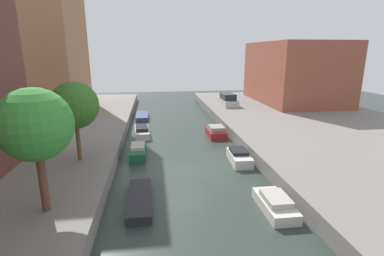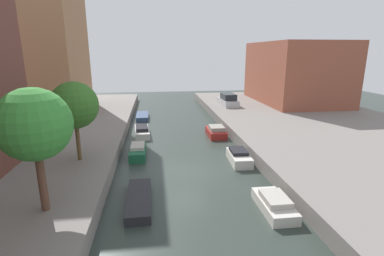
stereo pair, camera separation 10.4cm
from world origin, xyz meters
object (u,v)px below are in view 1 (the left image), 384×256
at_px(moored_boat_right_2, 275,204).
at_px(moored_boat_right_4, 216,132).
at_px(street_tree_2, 75,106).
at_px(apartment_tower_far, 32,23).
at_px(moored_boat_left_3, 138,151).
at_px(low_block_right, 294,72).
at_px(parked_car, 227,100).
at_px(moored_boat_right_3, 239,157).
at_px(moored_boat_left_4, 142,131).
at_px(moored_boat_left_5, 142,116).
at_px(street_tree_1, 35,125).
at_px(moored_boat_left_2, 140,200).

distance_m(moored_boat_right_2, moored_boat_right_4, 13.91).
bearing_deg(street_tree_2, apartment_tower_far, 114.93).
bearing_deg(moored_boat_left_3, low_block_right, 39.29).
height_order(street_tree_2, parked_car, street_tree_2).
height_order(apartment_tower_far, moored_boat_right_3, apartment_tower_far).
xyz_separation_m(moored_boat_right_2, moored_boat_right_4, (-0.12, 13.91, 0.08)).
height_order(apartment_tower_far, moored_boat_right_4, apartment_tower_far).
bearing_deg(moored_boat_left_4, moored_boat_right_3, -48.13).
distance_m(parked_car, moored_boat_left_5, 11.80).
bearing_deg(street_tree_2, parked_car, 51.45).
distance_m(moored_boat_right_2, moored_boat_right_3, 6.87).
bearing_deg(street_tree_1, apartment_tower_far, 109.12).
height_order(moored_boat_left_3, moored_boat_left_4, moored_boat_left_4).
relative_size(low_block_right, moored_boat_left_3, 4.52).
distance_m(apartment_tower_far, moored_boat_left_4, 19.31).
bearing_deg(apartment_tower_far, moored_boat_left_4, -38.23).
xyz_separation_m(low_block_right, moored_boat_right_4, (-14.22, -12.93, -4.75)).
bearing_deg(moored_boat_right_2, street_tree_2, 150.66).
bearing_deg(moored_boat_left_5, moored_boat_left_2, -88.50).
bearing_deg(moored_boat_left_4, moored_boat_right_2, -64.20).
distance_m(parked_car, moored_boat_right_2, 25.46).
bearing_deg(moored_boat_right_2, moored_boat_right_4, 90.49).
distance_m(street_tree_2, moored_boat_left_5, 17.52).
bearing_deg(moored_boat_left_4, moored_boat_left_2, -88.64).
bearing_deg(low_block_right, street_tree_2, -140.81).
bearing_deg(moored_boat_right_4, street_tree_2, -145.23).
distance_m(moored_boat_left_5, moored_boat_right_3, 17.73).
xyz_separation_m(street_tree_1, street_tree_2, (0.00, 6.43, -0.31)).
height_order(moored_boat_left_2, moored_boat_left_5, moored_boat_left_5).
distance_m(low_block_right, moored_boat_left_2, 33.29).
relative_size(parked_car, moored_boat_right_4, 1.54).
xyz_separation_m(parked_car, moored_boat_right_4, (-4.01, -11.21, -1.22)).
height_order(street_tree_1, moored_boat_left_4, street_tree_1).
relative_size(parked_car, moored_boat_right_3, 1.53).
bearing_deg(moored_boat_left_4, street_tree_1, -103.80).
relative_size(low_block_right, street_tree_2, 2.89).
bearing_deg(moored_boat_right_2, low_block_right, 62.29).
distance_m(street_tree_1, moored_boat_left_4, 16.50).
bearing_deg(moored_boat_left_5, moored_boat_right_3, -64.18).
relative_size(moored_boat_left_4, moored_boat_right_2, 1.30).
height_order(apartment_tower_far, low_block_right, apartment_tower_far).
bearing_deg(moored_boat_right_4, apartment_tower_far, 150.50).
bearing_deg(moored_boat_right_3, apartment_tower_far, 137.69).
xyz_separation_m(street_tree_2, moored_boat_left_2, (4.10, -4.66, -4.46)).
relative_size(moored_boat_left_2, moored_boat_left_4, 1.03).
distance_m(street_tree_1, parked_car, 29.61).
relative_size(street_tree_2, moored_boat_right_3, 1.67).
bearing_deg(moored_boat_left_4, low_block_right, 28.42).
distance_m(low_block_right, moored_boat_right_4, 19.79).
bearing_deg(moored_boat_left_2, parked_car, 65.07).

